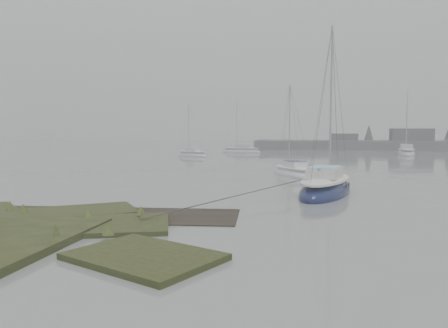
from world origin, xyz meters
TOP-DOWN VIEW (x-y plane):
  - ground at (0.00, 30.00)m, footprint 160.00×160.00m
  - sailboat_main at (5.28, 11.32)m, footprint 3.61×6.65m
  - sailboat_white at (3.44, 19.67)m, footprint 3.80×4.91m
  - sailboat_far_a at (-8.97, 39.22)m, footprint 4.85×4.10m
  - sailboat_far_b at (16.37, 46.81)m, footprint 2.83×6.35m
  - sailboat_far_c at (-4.42, 47.96)m, footprint 5.58×2.64m

SIDE VIEW (x-z plane):
  - ground at x=0.00m, z-range 0.00..0.00m
  - sailboat_white at x=3.44m, z-range -3.17..3.58m
  - sailboat_far_a at x=-8.97m, z-range -3.19..3.62m
  - sailboat_far_c at x=-4.42m, z-range -3.55..4.02m
  - sailboat_far_b at x=16.37m, z-range -4.06..4.59m
  - sailboat_main at x=5.28m, z-range -4.19..4.74m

